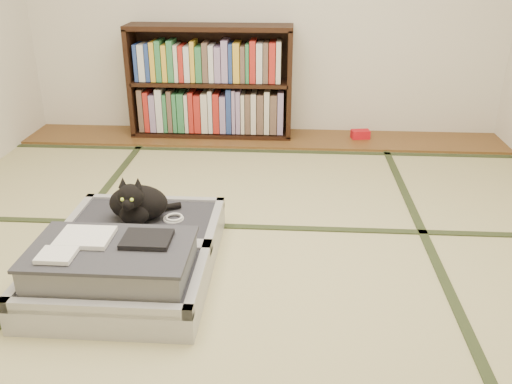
{
  "coord_description": "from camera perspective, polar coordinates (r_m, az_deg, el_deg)",
  "views": [
    {
      "loc": [
        0.23,
        -2.38,
        1.48
      ],
      "look_at": [
        0.05,
        0.35,
        0.25
      ],
      "focal_mm": 38.0,
      "sensor_mm": 36.0,
      "label": 1
    }
  ],
  "objects": [
    {
      "name": "floor",
      "position": [
        2.81,
        -1.5,
        -7.57
      ],
      "size": [
        4.5,
        4.5,
        0.0
      ],
      "primitive_type": "plane",
      "color": "#CAC286",
      "rests_on": "ground"
    },
    {
      "name": "wood_strip",
      "position": [
        4.62,
        0.74,
        5.67
      ],
      "size": [
        4.0,
        0.5,
        0.02
      ],
      "primitive_type": "cube",
      "color": "brown",
      "rests_on": "ground"
    },
    {
      "name": "red_item",
      "position": [
        4.67,
        10.92,
        5.99
      ],
      "size": [
        0.16,
        0.11,
        0.07
      ],
      "primitive_type": "cube",
      "rotation": [
        0.0,
        0.0,
        0.16
      ],
      "color": "red",
      "rests_on": "wood_strip"
    },
    {
      "name": "tatami_borders",
      "position": [
        3.23,
        -0.72,
        -2.91
      ],
      "size": [
        4.0,
        4.5,
        0.01
      ],
      "color": "#2D381E",
      "rests_on": "ground"
    },
    {
      "name": "bookcase",
      "position": [
        4.61,
        -4.77,
        11.25
      ],
      "size": [
        1.35,
        0.31,
        0.92
      ],
      "color": "black",
      "rests_on": "wood_strip"
    },
    {
      "name": "suitcase",
      "position": [
        2.72,
        -13.31,
        -6.64
      ],
      "size": [
        0.8,
        1.07,
        0.32
      ],
      "color": "#A5A4A9",
      "rests_on": "floor"
    },
    {
      "name": "cat",
      "position": [
        2.9,
        -12.39,
        -1.17
      ],
      "size": [
        0.36,
        0.36,
        0.29
      ],
      "color": "black",
      "rests_on": "suitcase"
    },
    {
      "name": "cable_coil",
      "position": [
        2.93,
        -8.66,
        -2.74
      ],
      "size": [
        0.11,
        0.11,
        0.03
      ],
      "color": "white",
      "rests_on": "suitcase"
    },
    {
      "name": "hanger",
      "position": [
        2.49,
        -15.36,
        -13.04
      ],
      "size": [
        0.38,
        0.18,
        0.01
      ],
      "color": "black",
      "rests_on": "floor"
    }
  ]
}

